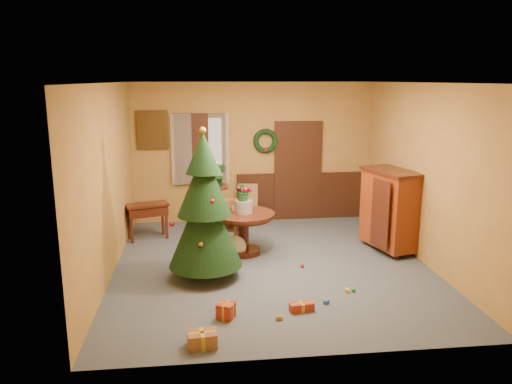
{
  "coord_description": "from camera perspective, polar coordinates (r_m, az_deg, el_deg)",
  "views": [
    {
      "loc": [
        -1.12,
        -7.56,
        2.96
      ],
      "look_at": [
        -0.21,
        0.4,
        1.14
      ],
      "focal_mm": 35.0,
      "sensor_mm": 36.0,
      "label": 1
    }
  ],
  "objects": [
    {
      "name": "room_envelope",
      "position": [
        10.51,
        0.82,
        2.71
      ],
      "size": [
        5.5,
        5.5,
        5.5
      ],
      "color": "#394353",
      "rests_on": "ground"
    },
    {
      "name": "sideboard",
      "position": [
        8.97,
        15.08,
        -1.75
      ],
      "size": [
        0.87,
        1.24,
        1.44
      ],
      "color": "#532009",
      "rests_on": "floor"
    },
    {
      "name": "christmas_tree",
      "position": [
        7.42,
        -5.9,
        -1.87
      ],
      "size": [
        1.11,
        1.11,
        2.29
      ],
      "color": "#382111",
      "rests_on": "floor"
    },
    {
      "name": "writing_desk",
      "position": [
        9.56,
        -12.34,
        -2.3
      ],
      "size": [
        0.85,
        0.61,
        0.69
      ],
      "color": "black",
      "rests_on": "floor"
    },
    {
      "name": "gift_c",
      "position": [
        8.02,
        -8.41,
        -8.51
      ],
      "size": [
        0.27,
        0.22,
        0.13
      ],
      "color": "brown",
      "rests_on": "floor"
    },
    {
      "name": "stand_plant",
      "position": [
        9.64,
        -4.25,
        1.94
      ],
      "size": [
        0.3,
        0.26,
        0.46
      ],
      "primitive_type": "imported",
      "rotation": [
        0.0,
        0.0,
        -0.28
      ],
      "color": "#19471E",
      "rests_on": "plant_stand"
    },
    {
      "name": "toy_b",
      "position": [
        7.34,
        11.06,
        -10.95
      ],
      "size": [
        0.06,
        0.06,
        0.06
      ],
      "primitive_type": "sphere",
      "color": "#23822A",
      "rests_on": "floor"
    },
    {
      "name": "plant_stand",
      "position": [
        9.77,
        -4.2,
        -1.37
      ],
      "size": [
        0.36,
        0.36,
        0.92
      ],
      "color": "black",
      "rests_on": "floor"
    },
    {
      "name": "gift_b",
      "position": [
        6.48,
        -3.46,
        -13.38
      ],
      "size": [
        0.26,
        0.26,
        0.2
      ],
      "color": "maroon",
      "rests_on": "floor"
    },
    {
      "name": "urn",
      "position": [
        8.46,
        -1.41,
        -1.7
      ],
      "size": [
        0.3,
        0.3,
        0.22
      ],
      "primitive_type": "cylinder",
      "color": "slate",
      "rests_on": "dining_table"
    },
    {
      "name": "toy_e",
      "position": [
        6.47,
        2.68,
        -14.17
      ],
      "size": [
        0.08,
        0.05,
        0.05
      ],
      "primitive_type": "cube",
      "rotation": [
        0.0,
        0.0,
        -0.03
      ],
      "color": "#BF862D",
      "rests_on": "floor"
    },
    {
      "name": "gift_d",
      "position": [
        6.69,
        5.24,
        -12.95
      ],
      "size": [
        0.33,
        0.17,
        0.11
      ],
      "color": "maroon",
      "rests_on": "floor"
    },
    {
      "name": "dining_table",
      "position": [
        8.55,
        -1.39,
        -3.82
      ],
      "size": [
        1.06,
        1.06,
        0.73
      ],
      "color": "black",
      "rests_on": "floor"
    },
    {
      "name": "gift_a",
      "position": [
        5.9,
        -6.17,
        -16.39
      ],
      "size": [
        0.35,
        0.27,
        0.18
      ],
      "color": "brown",
      "rests_on": "floor"
    },
    {
      "name": "centerpiece_plant",
      "position": [
        8.4,
        -1.42,
        0.23
      ],
      "size": [
        0.33,
        0.28,
        0.37
      ],
      "primitive_type": "imported",
      "color": "#1E4C23",
      "rests_on": "urn"
    },
    {
      "name": "guitar",
      "position": [
        8.43,
        -2.35,
        -4.73
      ],
      "size": [
        0.42,
        0.58,
        0.82
      ],
      "primitive_type": null,
      "rotation": [
        -0.49,
        0.0,
        -0.12
      ],
      "color": "#F6F2CD",
      "rests_on": "floor"
    },
    {
      "name": "chair_near",
      "position": [
        8.81,
        -3.25,
        -3.58
      ],
      "size": [
        0.42,
        0.42,
        0.89
      ],
      "color": "#9A653D",
      "rests_on": "floor"
    },
    {
      "name": "toy_a",
      "position": [
        6.94,
        8.05,
        -12.34
      ],
      "size": [
        0.09,
        0.09,
        0.05
      ],
      "primitive_type": "cube",
      "rotation": [
        0.0,
        0.0,
        0.81
      ],
      "color": "#235097",
      "rests_on": "floor"
    },
    {
      "name": "toy_d",
      "position": [
        8.11,
        5.33,
        -8.41
      ],
      "size": [
        0.06,
        0.06,
        0.06
      ],
      "primitive_type": "sphere",
      "color": "#BA0C26",
      "rests_on": "floor"
    },
    {
      "name": "chair_far",
      "position": [
        10.2,
        -0.91,
        -1.24
      ],
      "size": [
        0.43,
        0.43,
        0.9
      ],
      "color": "#9A653D",
      "rests_on": "floor"
    },
    {
      "name": "toy_c",
      "position": [
        7.32,
        10.35,
        -11.02
      ],
      "size": [
        0.06,
        0.08,
        0.05
      ],
      "primitive_type": "cube",
      "rotation": [
        0.0,
        0.0,
        1.48
      ],
      "color": "gold",
      "rests_on": "floor"
    }
  ]
}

